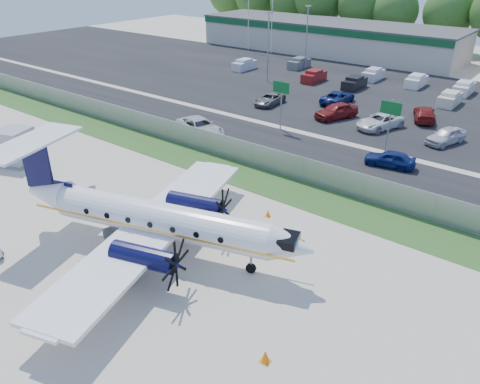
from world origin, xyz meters
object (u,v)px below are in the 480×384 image
Objects in this scene: aircraft at (155,218)px; baggage_cart_far at (121,241)px; baggage_cart_near at (93,198)px; service_container at (16,147)px.

baggage_cart_far is at bearing -148.19° from aircraft.
service_container is at bearing 176.71° from baggage_cart_near.
aircraft is 19.12m from service_container.
baggage_cart_far is at bearing -22.40° from baggage_cart_near.
baggage_cart_near is at bearing -3.29° from service_container.
baggage_cart_far is 17.39m from service_container.
baggage_cart_near is at bearing 170.88° from aircraft.
aircraft is 2.85m from baggage_cart_far.
aircraft reaches higher than service_container.
aircraft reaches higher than baggage_cart_far.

